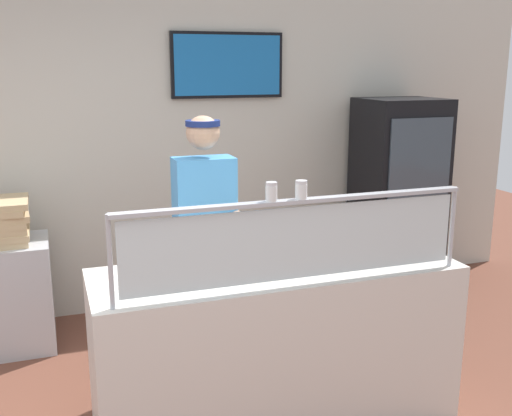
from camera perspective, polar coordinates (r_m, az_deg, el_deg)
ground_plane at (r=4.34m, az=-1.32°, el=-14.90°), size 12.00×12.00×0.00m
shop_rear_unit at (r=5.20m, az=-6.08°, el=5.64°), size 6.47×0.13×2.70m
serving_counter at (r=3.58m, az=1.95°, el=-12.90°), size 2.07×0.70×0.95m
sneeze_guard at (r=3.06m, az=4.01°, el=-2.25°), size 1.90×0.06×0.46m
pizza_tray at (r=3.39m, az=-0.21°, el=-5.43°), size 0.42×0.42×0.04m
pizza_server at (r=3.37m, az=0.02°, el=-5.17°), size 0.12×0.29×0.01m
parmesan_shaker at (r=2.95m, az=1.48°, el=1.44°), size 0.06×0.06×0.10m
pepper_flake_shaker at (r=3.01m, az=4.31°, el=1.63°), size 0.06×0.06×0.09m
worker_figure at (r=3.86m, az=-4.77°, el=-2.48°), size 0.41×0.50×1.76m
drink_fridge at (r=5.57m, az=13.26°, el=0.93°), size 0.69×0.64×1.78m
prep_shelf at (r=4.84m, az=-22.91°, el=-7.69°), size 0.70×0.55×0.81m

